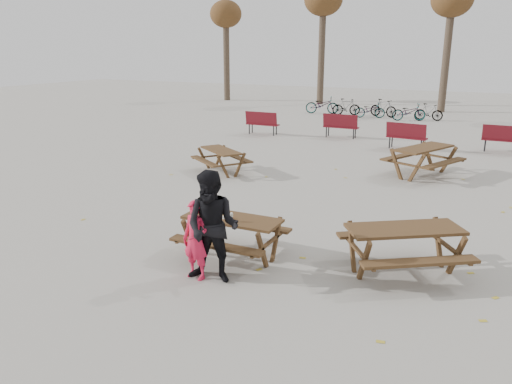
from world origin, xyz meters
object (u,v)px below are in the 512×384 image
at_px(picnic_table_east, 403,250).
at_px(child, 196,240).
at_px(soda_bottle, 232,218).
at_px(picnic_table_north, 221,161).
at_px(adult, 213,227).
at_px(food_tray, 226,217).
at_px(picnic_table_far, 423,162).
at_px(main_picnic_table, 232,227).

bearing_deg(picnic_table_east, child, 175.69).
bearing_deg(soda_bottle, picnic_table_north, 121.30).
bearing_deg(child, adult, 14.80).
xyz_separation_m(food_tray, soda_bottle, (0.18, -0.10, 0.05)).
height_order(food_tray, picnic_table_far, picnic_table_far).
xyz_separation_m(picnic_table_east, picnic_table_far, (-0.69, 7.19, 0.03)).
bearing_deg(picnic_table_east, main_picnic_table, 159.77).
bearing_deg(adult, food_tray, 97.48).
bearing_deg(adult, soda_bottle, 87.27).
xyz_separation_m(food_tray, picnic_table_north, (-3.33, 5.67, -0.43)).
height_order(picnic_table_east, picnic_table_far, picnic_table_far).
bearing_deg(picnic_table_north, main_picnic_table, -23.94).
xyz_separation_m(soda_bottle, picnic_table_north, (-3.51, 5.77, -0.48)).
distance_m(child, picnic_table_far, 9.23).
bearing_deg(soda_bottle, adult, -83.93).
bearing_deg(picnic_table_east, picnic_table_north, 109.17).
height_order(soda_bottle, picnic_table_far, soda_bottle).
height_order(food_tray, child, child).
xyz_separation_m(soda_bottle, child, (-0.23, -0.84, -0.16)).
relative_size(adult, picnic_table_far, 0.92).
height_order(adult, picnic_table_north, adult).
relative_size(picnic_table_east, picnic_table_north, 1.14).
height_order(child, picnic_table_east, child).
relative_size(soda_bottle, adult, 0.09).
relative_size(adult, picnic_table_north, 1.12).
bearing_deg(food_tray, main_picnic_table, 46.40).
distance_m(picnic_table_east, picnic_table_north, 8.04).
xyz_separation_m(food_tray, child, (-0.05, -0.94, -0.11)).
relative_size(adult, picnic_table_east, 0.98).
relative_size(soda_bottle, picnic_table_north, 0.10).
bearing_deg(child, soda_bottle, 82.07).
xyz_separation_m(food_tray, picnic_table_east, (3.04, 0.78, -0.38)).
height_order(soda_bottle, picnic_table_north, soda_bottle).
relative_size(picnic_table_north, picnic_table_far, 0.82).
bearing_deg(picnic_table_north, child, -29.01).
bearing_deg(soda_bottle, child, -105.27).
distance_m(food_tray, soda_bottle, 0.21).
relative_size(picnic_table_east, picnic_table_far, 0.93).
relative_size(food_tray, child, 0.13).
relative_size(food_tray, soda_bottle, 1.06).
height_order(main_picnic_table, picnic_table_east, picnic_table_east).
distance_m(soda_bottle, child, 0.88).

